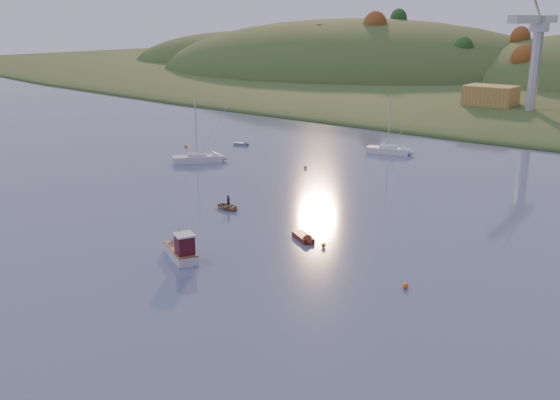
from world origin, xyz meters
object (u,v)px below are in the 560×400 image
Objects in this scene: fishing_boat at (179,248)px; sailboat_near at (197,158)px; grey_dinghy at (244,144)px; red_tender at (306,239)px; sailboat_far at (388,150)px; canoe at (228,207)px.

fishing_boat is 0.59× the size of sailboat_near.
red_tender is at bearing -63.25° from grey_dinghy.
sailboat_near is 32.37m from sailboat_far.
fishing_boat is at bearing -150.26° from canoe.
canoe is at bearing -38.67° from fishing_boat.
sailboat_far is at bearing 138.03° from red_tender.
grey_dinghy is at bearing 52.92° from sailboat_near.
canoe is (0.28, -40.59, -0.33)m from sailboat_far.
grey_dinghy is (-24.01, -9.74, -0.44)m from sailboat_far.
canoe is 0.84× the size of red_tender.
canoe is (-6.67, 14.36, -0.52)m from fishing_boat.
sailboat_near is 26.30m from canoe.
sailboat_near is 2.80× the size of red_tender.
sailboat_near reaches higher than grey_dinghy.
sailboat_near is 15.44m from grey_dinghy.
grey_dinghy is (-24.29, 30.85, -0.11)m from canoe.
red_tender is at bearing -97.36° from fishing_boat.
sailboat_near is at bearing -99.26° from grey_dinghy.
sailboat_near is at bearing 58.03° from canoe.
sailboat_near is 39.95m from red_tender.
red_tender is 51.39m from grey_dinghy.
grey_dinghy is at bearing -171.62° from sailboat_far.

